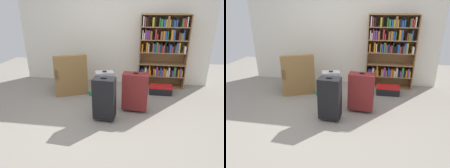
# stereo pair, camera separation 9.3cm
# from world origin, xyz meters

# --- Properties ---
(ground_plane) EXTENTS (8.28, 8.28, 0.00)m
(ground_plane) POSITION_xyz_m (0.00, 0.00, 0.00)
(ground_plane) COLOR gray
(back_wall) EXTENTS (4.73, 0.10, 2.60)m
(back_wall) POSITION_xyz_m (0.00, 2.04, 1.30)
(back_wall) COLOR silver
(back_wall) RESTS_ON ground
(bookshelf) EXTENTS (1.09, 0.33, 1.71)m
(bookshelf) POSITION_xyz_m (1.21, 1.81, 0.93)
(bookshelf) COLOR olive
(bookshelf) RESTS_ON ground
(armchair) EXTENTS (0.92, 0.92, 0.90)m
(armchair) POSITION_xyz_m (-0.87, 1.22, 0.32)
(armchair) COLOR olive
(armchair) RESTS_ON ground
(mug) EXTENTS (0.12, 0.08, 0.10)m
(mug) POSITION_xyz_m (-0.36, 1.02, 0.05)
(mug) COLOR #1E7F4C
(mug) RESTS_ON ground
(storage_box) EXTENTS (0.51, 0.28, 0.19)m
(storage_box) POSITION_xyz_m (1.19, 1.34, 0.10)
(storage_box) COLOR black
(storage_box) RESTS_ON ground
(suitcase_dark_red) EXTENTS (0.48, 0.26, 0.76)m
(suitcase_dark_red) POSITION_xyz_m (0.64, 0.46, 0.39)
(suitcase_dark_red) COLOR maroon
(suitcase_dark_red) RESTS_ON ground
(suitcase_black) EXTENTS (0.38, 0.28, 0.78)m
(suitcase_black) POSITION_xyz_m (0.13, 0.07, 0.41)
(suitcase_black) COLOR black
(suitcase_black) RESTS_ON ground
(suitcase_silver) EXTENTS (0.39, 0.29, 0.70)m
(suitcase_silver) POSITION_xyz_m (0.03, 0.68, 0.36)
(suitcase_silver) COLOR #B7BABF
(suitcase_silver) RESTS_ON ground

